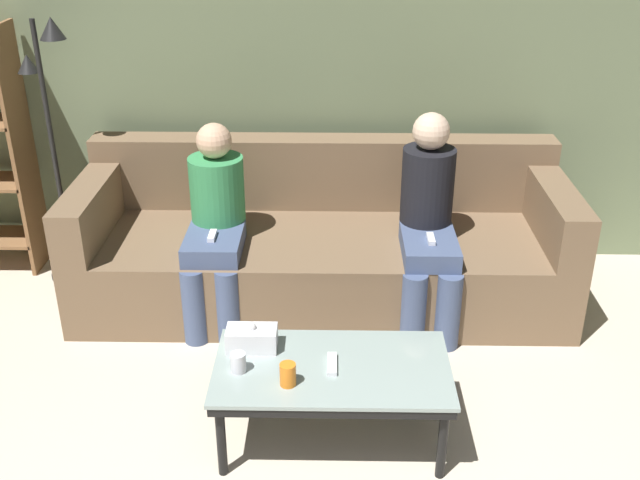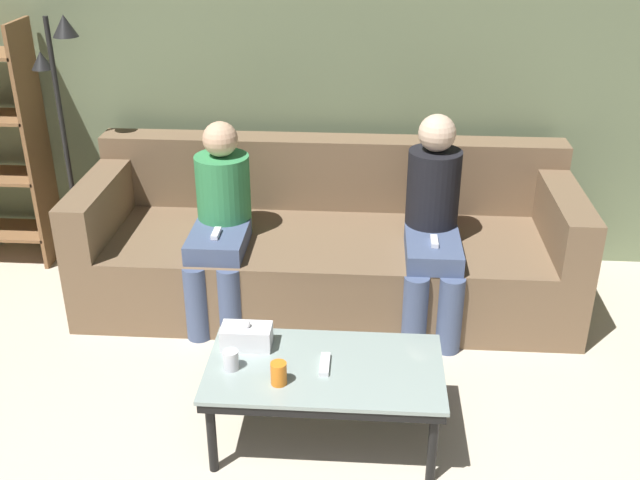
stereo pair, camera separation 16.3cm
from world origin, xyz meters
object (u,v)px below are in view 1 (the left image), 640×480
(tissue_box, at_px, (252,338))
(standing_lamp, at_px, (53,126))
(coffee_table, at_px, (332,374))
(cup_near_left, at_px, (238,362))
(couch, at_px, (322,246))
(game_remote, at_px, (332,364))
(seated_person_mid_left, at_px, (428,218))
(cup_near_right, at_px, (288,374))
(seated_person_left_end, at_px, (216,220))

(tissue_box, bearing_deg, standing_lamp, 132.72)
(tissue_box, height_order, standing_lamp, standing_lamp)
(coffee_table, relative_size, cup_near_left, 11.58)
(couch, distance_m, standing_lamp, 1.68)
(cup_near_left, bearing_deg, game_remote, 6.33)
(standing_lamp, bearing_deg, tissue_box, -47.28)
(cup_near_left, relative_size, seated_person_mid_left, 0.08)
(coffee_table, relative_size, seated_person_mid_left, 0.88)
(cup_near_left, bearing_deg, couch, 76.20)
(coffee_table, relative_size, standing_lamp, 0.64)
(cup_near_right, distance_m, game_remote, 0.23)
(cup_near_left, relative_size, tissue_box, 0.39)
(coffee_table, distance_m, seated_person_left_end, 1.26)
(cup_near_right, relative_size, seated_person_left_end, 0.09)
(couch, height_order, seated_person_mid_left, seated_person_mid_left)
(coffee_table, xyz_separation_m, cup_near_left, (-0.39, -0.04, 0.08))
(tissue_box, height_order, game_remote, tissue_box)
(couch, height_order, game_remote, couch)
(standing_lamp, distance_m, seated_person_left_end, 1.12)
(couch, height_order, cup_near_right, couch)
(standing_lamp, xyz_separation_m, seated_person_left_end, (0.97, -0.42, -0.39))
(couch, distance_m, coffee_table, 1.29)
(cup_near_right, distance_m, seated_person_left_end, 1.29)
(couch, distance_m, seated_person_left_end, 0.67)
(coffee_table, relative_size, game_remote, 6.68)
(cup_near_right, bearing_deg, seated_person_left_end, 110.94)
(couch, distance_m, tissue_box, 1.21)
(standing_lamp, xyz_separation_m, seated_person_mid_left, (2.11, -0.42, -0.36))
(cup_near_left, height_order, standing_lamp, standing_lamp)
(coffee_table, height_order, standing_lamp, standing_lamp)
(standing_lamp, bearing_deg, couch, -7.01)
(coffee_table, relative_size, seated_person_left_end, 0.93)
(couch, relative_size, seated_person_mid_left, 2.41)
(seated_person_left_end, xyz_separation_m, seated_person_mid_left, (1.15, -0.00, 0.03))
(standing_lamp, relative_size, seated_person_left_end, 1.46)
(standing_lamp, bearing_deg, coffee_table, -42.76)
(standing_lamp, bearing_deg, cup_near_left, -51.53)
(cup_near_left, xyz_separation_m, standing_lamp, (-1.21, 1.52, 0.53))
(seated_person_mid_left, bearing_deg, seated_person_left_end, 179.77)
(couch, bearing_deg, cup_near_right, -94.68)
(game_remote, height_order, seated_person_left_end, seated_person_left_end)
(game_remote, distance_m, standing_lamp, 2.25)
(cup_near_left, xyz_separation_m, seated_person_left_end, (-0.25, 1.11, 0.14))
(coffee_table, height_order, seated_person_left_end, seated_person_left_end)
(couch, bearing_deg, seated_person_left_end, -158.32)
(seated_person_left_end, bearing_deg, couch, 21.68)
(standing_lamp, height_order, seated_person_mid_left, standing_lamp)
(cup_near_left, bearing_deg, coffee_table, 6.33)
(cup_near_right, xyz_separation_m, game_remote, (0.18, 0.13, -0.04))
(tissue_box, bearing_deg, game_remote, -19.83)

